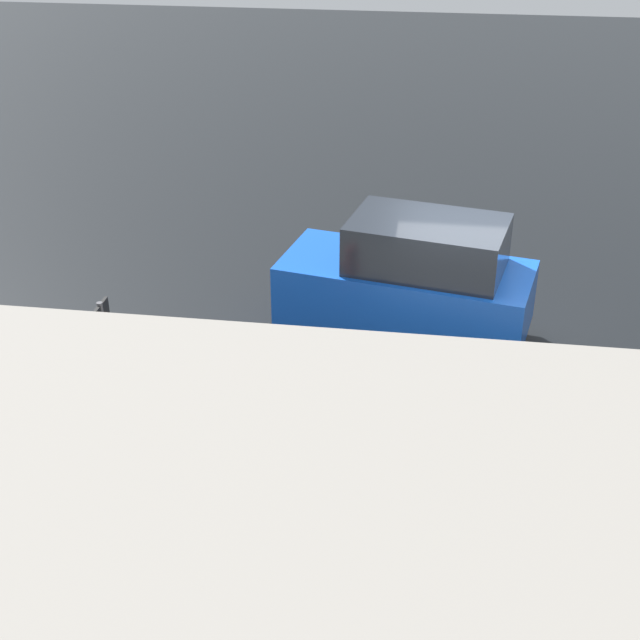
% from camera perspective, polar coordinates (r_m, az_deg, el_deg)
% --- Properties ---
extents(ground_plane, '(60.00, 60.00, 0.00)m').
position_cam_1_polar(ground_plane, '(14.28, 9.45, -1.98)').
color(ground_plane, black).
extents(kerb_strip, '(24.00, 3.20, 0.04)m').
position_cam_1_polar(kerb_strip, '(10.86, 9.53, -13.21)').
color(kerb_strip, gray).
rests_on(kerb_strip, ground).
extents(moving_hatchback, '(4.16, 2.42, 2.06)m').
position_cam_1_polar(moving_hatchback, '(14.06, 5.85, 2.53)').
color(moving_hatchback, blue).
rests_on(moving_hatchback, ground).
extents(fire_hydrant, '(0.42, 0.31, 0.80)m').
position_cam_1_polar(fire_hydrant, '(12.29, -4.35, -4.99)').
color(fire_hydrant, red).
rests_on(fire_hydrant, ground).
extents(pedestrian, '(0.26, 0.57, 1.22)m').
position_cam_1_polar(pedestrian, '(12.29, -8.25, -3.68)').
color(pedestrian, silver).
rests_on(pedestrian, ground).
extents(metal_railing, '(8.12, 0.04, 1.05)m').
position_cam_1_polar(metal_railing, '(9.44, 19.58, -16.93)').
color(metal_railing, '#B7BABF').
rests_on(metal_railing, ground).
extents(sign_post, '(0.07, 0.44, 2.40)m').
position_cam_1_polar(sign_post, '(11.08, -13.45, -2.68)').
color(sign_post, '#4C4C51').
rests_on(sign_post, ground).
extents(puddle_patch, '(2.72, 2.72, 0.01)m').
position_cam_1_polar(puddle_patch, '(14.72, 5.96, -0.71)').
color(puddle_patch, black).
rests_on(puddle_patch, ground).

